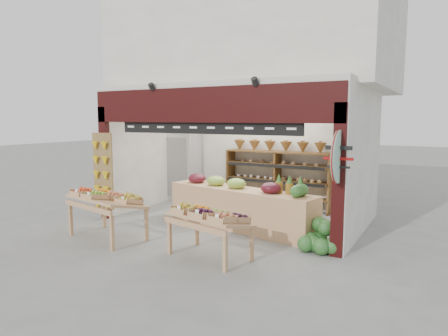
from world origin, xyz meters
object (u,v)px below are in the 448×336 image
refrigerator (184,166)px  cardboard_stack (208,202)px  back_shelving (277,165)px  watermelon_pile (322,240)px  display_table_right (210,217)px  mid_counter (239,207)px  display_table_left (105,199)px

refrigerator → cardboard_stack: bearing=-39.7°
back_shelving → watermelon_pile: bearing=-54.5°
cardboard_stack → display_table_right: bearing=-57.8°
mid_counter → watermelon_pile: mid_counter is taller
back_shelving → cardboard_stack: back_shelving is taller
display_table_left → mid_counter: bearing=42.2°
back_shelving → refrigerator: bearing=-174.5°
mid_counter → display_table_left: mid_counter is taller
refrigerator → display_table_right: refrigerator is taller
refrigerator → mid_counter: bearing=-40.6°
refrigerator → display_table_left: 3.97m
refrigerator → display_table_left: size_ratio=1.13×
display_table_left → back_shelving: bearing=64.1°
mid_counter → display_table_left: size_ratio=2.07×
mid_counter → refrigerator: bearing=145.0°
watermelon_pile → back_shelving: bearing=125.5°
mid_counter → display_table_left: (-2.07, -1.87, 0.31)m
refrigerator → mid_counter: size_ratio=0.55×
cardboard_stack → back_shelving: bearing=41.6°
cardboard_stack → display_table_right: (1.83, -2.91, 0.47)m
refrigerator → display_table_right: 5.06m
refrigerator → cardboard_stack: size_ratio=1.91×
mid_counter → display_table_right: bearing=-78.2°
refrigerator → mid_counter: 3.53m
refrigerator → display_table_left: refrigerator is taller
refrigerator → display_table_right: bearing=-55.5°
back_shelving → watermelon_pile: back_shelving is taller
cardboard_stack → mid_counter: 1.79m
refrigerator → mid_counter: (2.87, -2.01, -0.50)m
watermelon_pile → mid_counter: bearing=164.0°
back_shelving → mid_counter: size_ratio=0.80×
display_table_left → display_table_right: 2.46m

